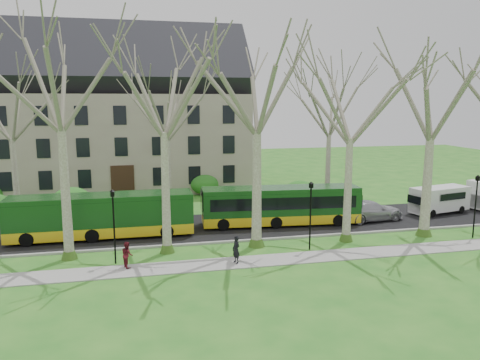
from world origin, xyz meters
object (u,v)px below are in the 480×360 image
object	(u,v)px
sedan	(370,210)
van_a	(439,200)
bus_follow	(281,205)
pedestrian_a	(236,249)
pedestrian_b	(127,255)
bus_lead	(102,215)

from	to	relation	value
sedan	van_a	size ratio (longest dim) A/B	1.07
bus_follow	sedan	size ratio (longest dim) A/B	2.19
sedan	van_a	xyz separation A→B (m)	(6.81, 0.91, 0.32)
sedan	van_a	distance (m)	6.87
bus_follow	pedestrian_a	distance (m)	9.22
bus_follow	pedestrian_a	size ratio (longest dim) A/B	7.39
van_a	pedestrian_b	distance (m)	26.40
bus_lead	pedestrian_b	bearing A→B (deg)	-74.79
bus_follow	pedestrian_b	size ratio (longest dim) A/B	7.95
bus_lead	van_a	bearing A→B (deg)	2.44
bus_lead	pedestrian_a	size ratio (longest dim) A/B	7.66
bus_follow	van_a	xyz separation A→B (m)	(14.02, 0.54, -0.38)
bus_lead	bus_follow	bearing A→B (deg)	2.56
bus_follow	van_a	bearing A→B (deg)	6.70
bus_lead	sedan	distance (m)	20.24
bus_lead	sedan	xyz separation A→B (m)	(20.23, 0.18, -0.75)
van_a	pedestrian_b	xyz separation A→B (m)	(-25.29, -7.56, -0.36)
pedestrian_a	pedestrian_b	bearing A→B (deg)	-118.23
bus_follow	sedan	xyz separation A→B (m)	(7.21, -0.37, -0.70)
van_a	sedan	bearing A→B (deg)	175.59
bus_lead	sedan	world-z (taller)	bus_lead
bus_follow	pedestrian_b	bearing A→B (deg)	-143.55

